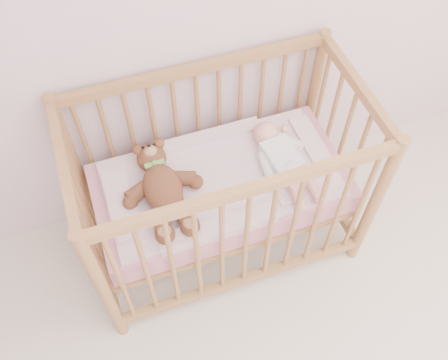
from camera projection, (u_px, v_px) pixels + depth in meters
name	position (u px, v px, depth m)	size (l,w,h in m)	color
crib	(221.00, 186.00, 2.45)	(1.36, 0.76, 1.00)	#B07D4A
mattress	(221.00, 188.00, 2.46)	(1.22, 0.62, 0.13)	pink
blanket	(221.00, 179.00, 2.40)	(1.10, 0.58, 0.06)	#F3A7C5
baby	(282.00, 156.00, 2.38)	(0.26, 0.55, 0.13)	white
teddy_bear	(163.00, 189.00, 2.26)	(0.40, 0.56, 0.16)	brown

